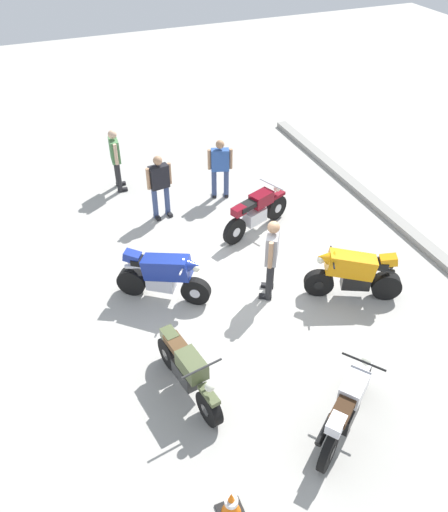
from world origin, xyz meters
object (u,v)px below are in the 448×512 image
(motorcycle_maroon_cruiser, at_px, (256,212))
(motorcycle_silver_cruiser, at_px, (347,407))
(person_in_gray_shirt, at_px, (272,254))
(person_in_black_shirt, at_px, (160,183))
(person_in_green_shirt, at_px, (115,156))
(traffic_cone, at_px, (231,504))
(motorcycle_blue_sportbike, at_px, (163,275))
(motorcycle_olive_vintage, at_px, (188,371))
(motorcycle_orange_sportbike, at_px, (354,273))
(person_in_blue_shirt, at_px, (220,166))

(motorcycle_maroon_cruiser, distance_m, motorcycle_silver_cruiser, 5.57)
(person_in_gray_shirt, xyz_separation_m, person_in_black_shirt, (-3.62, -1.21, -0.09))
(person_in_green_shirt, bearing_deg, person_in_gray_shirt, -65.65)
(motorcycle_silver_cruiser, height_order, traffic_cone, motorcycle_silver_cruiser)
(motorcycle_blue_sportbike, relative_size, person_in_gray_shirt, 0.96)
(motorcycle_maroon_cruiser, xyz_separation_m, motorcycle_blue_sportbike, (1.48, -2.71, 0.07))
(motorcycle_olive_vintage, xyz_separation_m, traffic_cone, (2.20, -0.14, -0.23))
(motorcycle_orange_sportbike, relative_size, person_in_green_shirt, 1.10)
(person_in_blue_shirt, bearing_deg, motorcycle_olive_vintage, 171.43)
(person_in_green_shirt, distance_m, person_in_gray_shirt, 5.66)
(motorcycle_silver_cruiser, bearing_deg, traffic_cone, 158.05)
(motorcycle_blue_sportbike, xyz_separation_m, traffic_cone, (4.59, -0.45, -0.33))
(person_in_gray_shirt, bearing_deg, motorcycle_olive_vintage, 68.85)
(person_in_green_shirt, bearing_deg, motorcycle_silver_cruiser, -74.82)
(motorcycle_orange_sportbike, xyz_separation_m, person_in_black_shirt, (-4.30, -2.72, 0.34))
(motorcycle_orange_sportbike, xyz_separation_m, traffic_cone, (3.22, -3.99, -0.33))
(motorcycle_blue_sportbike, bearing_deg, motorcycle_silver_cruiser, -31.50)
(motorcycle_blue_sportbike, height_order, motorcycle_orange_sportbike, same)
(motorcycle_orange_sportbike, relative_size, person_in_blue_shirt, 1.14)
(motorcycle_orange_sportbike, bearing_deg, person_in_black_shirt, -32.02)
(motorcycle_orange_sportbike, xyz_separation_m, person_in_green_shirt, (-6.02, -3.41, 0.36))
(motorcycle_olive_vintage, relative_size, person_in_black_shirt, 1.19)
(motorcycle_olive_vintage, height_order, person_in_blue_shirt, person_in_blue_shirt)
(motorcycle_maroon_cruiser, bearing_deg, motorcycle_orange_sportbike, -96.10)
(person_in_gray_shirt, distance_m, person_in_black_shirt, 3.82)
(motorcycle_orange_sportbike, relative_size, traffic_cone, 3.47)
(motorcycle_maroon_cruiser, height_order, motorcycle_orange_sportbike, motorcycle_orange_sportbike)
(person_in_gray_shirt, relative_size, person_in_black_shirt, 1.08)
(motorcycle_blue_sportbike, relative_size, motorcycle_orange_sportbike, 0.93)
(traffic_cone, bearing_deg, motorcycle_silver_cruiser, 105.41)
(motorcycle_maroon_cruiser, distance_m, motorcycle_blue_sportbike, 3.09)
(motorcycle_maroon_cruiser, bearing_deg, motorcycle_blue_sportbike, -173.63)
(motorcycle_blue_sportbike, xyz_separation_m, motorcycle_orange_sportbike, (1.37, 3.54, 0.00))
(motorcycle_olive_vintage, xyz_separation_m, person_in_blue_shirt, (-5.63, 2.81, 0.42))
(person_in_black_shirt, height_order, traffic_cone, person_in_black_shirt)
(traffic_cone, bearing_deg, person_in_gray_shirt, 147.66)
(motorcycle_orange_sportbike, bearing_deg, motorcycle_blue_sportbike, 4.53)
(motorcycle_maroon_cruiser, xyz_separation_m, person_in_blue_shirt, (-1.75, -0.21, 0.39))
(person_in_green_shirt, bearing_deg, motorcycle_olive_vintage, -88.78)
(motorcycle_blue_sportbike, relative_size, motorcycle_olive_vintage, 0.88)
(motorcycle_orange_sportbike, height_order, person_in_gray_shirt, person_in_gray_shirt)
(motorcycle_silver_cruiser, xyz_separation_m, motorcycle_olive_vintage, (-1.60, -2.03, -0.03))
(motorcycle_olive_vintage, relative_size, person_in_green_shirt, 1.16)
(motorcycle_maroon_cruiser, distance_m, traffic_cone, 6.85)
(motorcycle_blue_sportbike, distance_m, person_in_gray_shirt, 2.18)
(person_in_blue_shirt, bearing_deg, traffic_cone, 177.31)
(motorcycle_orange_sportbike, distance_m, traffic_cone, 5.14)
(traffic_cone, bearing_deg, motorcycle_blue_sportbike, 174.43)
(person_in_blue_shirt, relative_size, person_in_black_shirt, 0.98)
(motorcycle_blue_sportbike, relative_size, motorcycle_silver_cruiser, 0.98)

